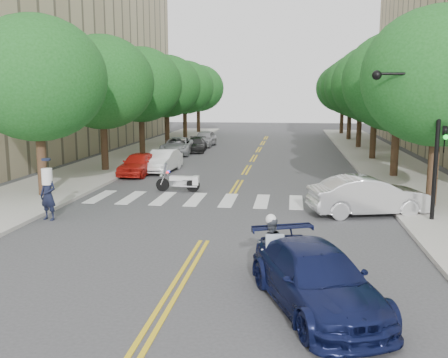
% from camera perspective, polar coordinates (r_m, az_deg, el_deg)
% --- Properties ---
extents(ground, '(140.00, 140.00, 0.00)m').
position_cam_1_polar(ground, '(16.85, -2.28, -7.09)').
color(ground, '#38383A').
rests_on(ground, ground).
extents(sidewalk_left, '(5.00, 60.00, 0.15)m').
position_cam_1_polar(sidewalk_left, '(40.13, -10.24, 2.70)').
color(sidewalk_left, '#9E9991').
rests_on(sidewalk_left, ground).
extents(sidewalk_right, '(5.00, 60.00, 0.15)m').
position_cam_1_polar(sidewalk_right, '(38.77, 17.58, 2.15)').
color(sidewalk_right, '#9E9991').
rests_on(sidewalk_right, ground).
extents(tree_l_0, '(6.40, 6.40, 8.45)m').
position_cam_1_polar(tree_l_0, '(24.79, -20.63, 10.69)').
color(tree_l_0, '#382316').
rests_on(tree_l_0, ground).
extents(tree_l_1, '(6.40, 6.40, 8.45)m').
position_cam_1_polar(tree_l_1, '(32.07, -13.78, 10.66)').
color(tree_l_1, '#382316').
rests_on(tree_l_1, ground).
extents(tree_l_2, '(6.40, 6.40, 8.45)m').
position_cam_1_polar(tree_l_2, '(39.63, -9.50, 10.57)').
color(tree_l_2, '#382316').
rests_on(tree_l_2, ground).
extents(tree_l_3, '(6.40, 6.40, 8.45)m').
position_cam_1_polar(tree_l_3, '(47.34, -6.61, 10.48)').
color(tree_l_3, '#382316').
rests_on(tree_l_3, ground).
extents(tree_l_4, '(6.40, 6.40, 8.45)m').
position_cam_1_polar(tree_l_4, '(55.13, -4.53, 10.39)').
color(tree_l_4, '#382316').
rests_on(tree_l_4, ground).
extents(tree_l_5, '(6.40, 6.40, 8.45)m').
position_cam_1_polar(tree_l_5, '(62.97, -2.97, 10.32)').
color(tree_l_5, '#382316').
rests_on(tree_l_5, ground).
extents(tree_r_0, '(6.40, 6.40, 8.45)m').
position_cam_1_polar(tree_r_0, '(22.70, 23.41, 10.66)').
color(tree_r_0, '#382316').
rests_on(tree_r_0, ground).
extents(tree_r_1, '(6.40, 6.40, 8.45)m').
position_cam_1_polar(tree_r_1, '(30.48, 19.35, 10.46)').
color(tree_r_1, '#382316').
rests_on(tree_r_1, ground).
extents(tree_r_2, '(6.40, 6.40, 8.45)m').
position_cam_1_polar(tree_r_2, '(38.36, 16.96, 10.32)').
color(tree_r_2, '#382316').
rests_on(tree_r_2, ground).
extents(tree_r_3, '(6.40, 6.40, 8.45)m').
position_cam_1_polar(tree_r_3, '(46.28, 15.38, 10.22)').
color(tree_r_3, '#382316').
rests_on(tree_r_3, ground).
extents(tree_r_4, '(6.40, 6.40, 8.45)m').
position_cam_1_polar(tree_r_4, '(54.22, 14.27, 10.14)').
color(tree_r_4, '#382316').
rests_on(tree_r_4, ground).
extents(tree_r_5, '(6.40, 6.40, 8.45)m').
position_cam_1_polar(tree_r_5, '(62.18, 13.44, 10.08)').
color(tree_r_5, '#382316').
rests_on(tree_r_5, ground).
extents(traffic_signal_pole, '(2.82, 0.42, 6.00)m').
position_cam_1_polar(traffic_signal_pole, '(20.02, 21.97, 5.73)').
color(traffic_signal_pole, black).
rests_on(traffic_signal_pole, ground).
extents(motorcycle_police, '(0.83, 2.15, 1.75)m').
position_cam_1_polar(motorcycle_police, '(13.48, 5.29, -7.98)').
color(motorcycle_police, black).
rests_on(motorcycle_police, ground).
extents(motorcycle_parked, '(2.23, 0.49, 1.44)m').
position_cam_1_polar(motorcycle_parked, '(25.16, -4.86, -0.32)').
color(motorcycle_parked, black).
rests_on(motorcycle_parked, ground).
extents(officer_standing, '(0.81, 0.64, 1.95)m').
position_cam_1_polar(officer_standing, '(20.54, -19.46, -1.77)').
color(officer_standing, black).
rests_on(officer_standing, ground).
extents(convertible, '(5.08, 2.84, 1.59)m').
position_cam_1_polar(convertible, '(21.03, 16.22, -1.86)').
color(convertible, '#BBBBBD').
rests_on(convertible, ground).
extents(sedan_blue, '(3.61, 5.30, 1.43)m').
position_cam_1_polar(sedan_blue, '(11.76, 10.48, -11.15)').
color(sedan_blue, '#0E143B').
rests_on(sedan_blue, ground).
extents(parked_car_a, '(1.85, 4.16, 1.39)m').
position_cam_1_polar(parked_car_a, '(30.58, -9.73, 1.73)').
color(parked_car_a, red).
rests_on(parked_car_a, ground).
extents(parked_car_b, '(1.75, 4.28, 1.38)m').
position_cam_1_polar(parked_car_b, '(31.70, -7.02, 2.06)').
color(parked_car_b, white).
rests_on(parked_car_b, ground).
extents(parked_car_c, '(2.56, 5.11, 1.39)m').
position_cam_1_polar(parked_car_c, '(40.64, -5.31, 3.78)').
color(parked_car_c, '#919498').
rests_on(parked_car_c, ground).
extents(parked_car_d, '(2.02, 4.21, 1.18)m').
position_cam_1_polar(parked_car_d, '(42.43, -3.23, 3.91)').
color(parked_car_d, black).
rests_on(parked_car_d, ground).
extents(parked_car_e, '(1.88, 4.41, 1.49)m').
position_cam_1_polar(parked_car_e, '(46.76, -2.21, 4.64)').
color(parked_car_e, gray).
rests_on(parked_car_e, ground).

